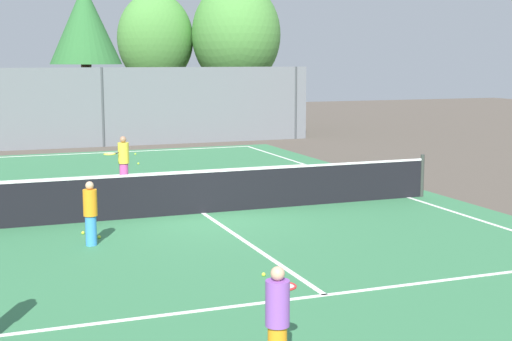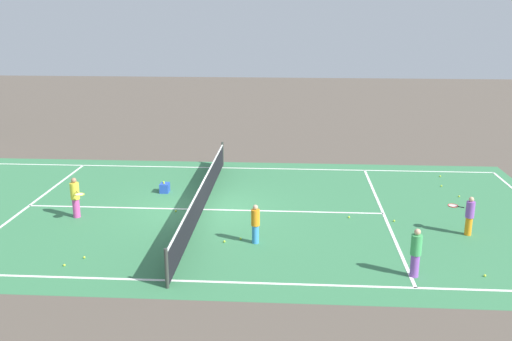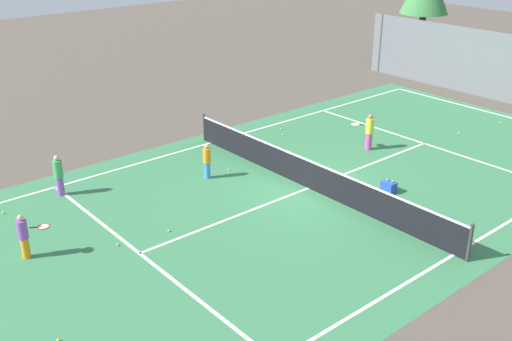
# 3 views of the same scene
# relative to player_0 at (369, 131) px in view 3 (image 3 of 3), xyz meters

# --- Properties ---
(ground_plane) EXTENTS (80.00, 80.00, 0.00)m
(ground_plane) POSITION_rel_player_0_xyz_m (1.04, -4.21, -0.74)
(ground_plane) COLOR brown
(court_surface) EXTENTS (13.00, 25.00, 0.01)m
(court_surface) POSITION_rel_player_0_xyz_m (1.04, -4.21, -0.73)
(court_surface) COLOR #387A4C
(court_surface) RESTS_ON ground_plane
(tennis_net) EXTENTS (11.90, 0.10, 1.10)m
(tennis_net) POSITION_rel_player_0_xyz_m (1.04, -4.21, -0.23)
(tennis_net) COLOR #333833
(tennis_net) RESTS_ON ground_plane
(player_0) EXTENTS (0.82, 0.72, 1.42)m
(player_0) POSITION_rel_player_0_xyz_m (0.00, 0.00, 0.00)
(player_0) COLOR #D14799
(player_0) RESTS_ON ground_plane
(player_1) EXTENTS (0.29, 0.29, 1.37)m
(player_1) POSITION_rel_player_0_xyz_m (-3.79, -10.70, -0.03)
(player_1) COLOR purple
(player_1) RESTS_ON ground_plane
(player_2) EXTENTS (0.26, 0.26, 1.24)m
(player_2) POSITION_rel_player_0_xyz_m (-1.81, -6.29, -0.10)
(player_2) COLOR #388CD8
(player_2) RESTS_ON ground_plane
(player_3) EXTENTS (0.62, 0.83, 1.27)m
(player_3) POSITION_rel_player_0_xyz_m (-0.71, -12.98, -0.07)
(player_3) COLOR orange
(player_3) RESTS_ON ground_plane
(ball_crate) EXTENTS (0.44, 0.34, 0.43)m
(ball_crate) POSITION_rel_player_0_xyz_m (2.92, -2.42, -0.55)
(ball_crate) COLOR blue
(ball_crate) RESTS_ON ground_plane
(tennis_ball_0) EXTENTS (0.07, 0.07, 0.07)m
(tennis_ball_0) POSITION_rel_player_0_xyz_m (1.29, 4.23, -0.70)
(tennis_ball_0) COLOR #CCE533
(tennis_ball_0) RESTS_ON ground_plane
(tennis_ball_1) EXTENTS (0.07, 0.07, 0.07)m
(tennis_ball_1) POSITION_rel_player_0_xyz_m (3.76, -4.17, -0.70)
(tennis_ball_1) COLOR #CCE533
(tennis_ball_1) RESTS_ON ground_plane
(tennis_ball_2) EXTENTS (0.07, 0.07, 0.07)m
(tennis_ball_2) POSITION_rel_player_0_xyz_m (-1.84, -5.33, -0.70)
(tennis_ball_2) COLOR #CCE533
(tennis_ball_2) RESTS_ON ground_plane
(tennis_ball_3) EXTENTS (0.07, 0.07, 0.07)m
(tennis_ball_3) POSITION_rel_player_0_xyz_m (1.71, 6.78, -0.70)
(tennis_ball_3) COLOR #CCE533
(tennis_ball_3) RESTS_ON ground_plane
(tennis_ball_4) EXTENTS (0.07, 0.07, 0.07)m
(tennis_ball_4) POSITION_rel_player_0_xyz_m (-1.59, -5.81, -0.70)
(tennis_ball_4) COLOR #CCE533
(tennis_ball_4) RESTS_ON ground_plane
(tennis_ball_6) EXTENTS (0.07, 0.07, 0.07)m
(tennis_ball_6) POSITION_rel_player_0_xyz_m (-3.79, -1.06, -0.70)
(tennis_ball_6) COLOR #CCE533
(tennis_ball_6) RESTS_ON ground_plane
(tennis_ball_7) EXTENTS (0.07, 0.07, 0.07)m
(tennis_ball_7) POSITION_rel_player_0_xyz_m (0.74, -3.29, -0.70)
(tennis_ball_7) COLOR #CCE533
(tennis_ball_7) RESTS_ON ground_plane
(tennis_ball_8) EXTENTS (0.07, 0.07, 0.07)m
(tennis_ball_8) POSITION_rel_player_0_xyz_m (-3.68, -12.61, -0.70)
(tennis_ball_8) COLOR #CCE533
(tennis_ball_8) RESTS_ON ground_plane
(tennis_ball_9) EXTENTS (0.07, 0.07, 0.07)m
(tennis_ball_9) POSITION_rel_player_0_xyz_m (0.53, -9.36, -0.70)
(tennis_ball_9) COLOR #CCE533
(tennis_ball_9) RESTS_ON ground_plane
(tennis_ball_10) EXTENTS (0.07, 0.07, 0.07)m
(tennis_ball_10) POSITION_rel_player_0_xyz_m (-3.25, -1.43, -0.70)
(tennis_ball_10) COLOR #CCE533
(tennis_ball_10) RESTS_ON ground_plane
(tennis_ball_12) EXTENTS (0.07, 0.07, 0.07)m
(tennis_ball_12) POSITION_rel_player_0_xyz_m (0.28, -10.86, -0.70)
(tennis_ball_12) COLOR #CCE533
(tennis_ball_12) RESTS_ON ground_plane
(tennis_ball_13) EXTENTS (0.07, 0.07, 0.07)m
(tennis_ball_13) POSITION_rel_player_0_xyz_m (3.05, -13.77, -0.70)
(tennis_ball_13) COLOR #CCE533
(tennis_ball_13) RESTS_ON ground_plane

